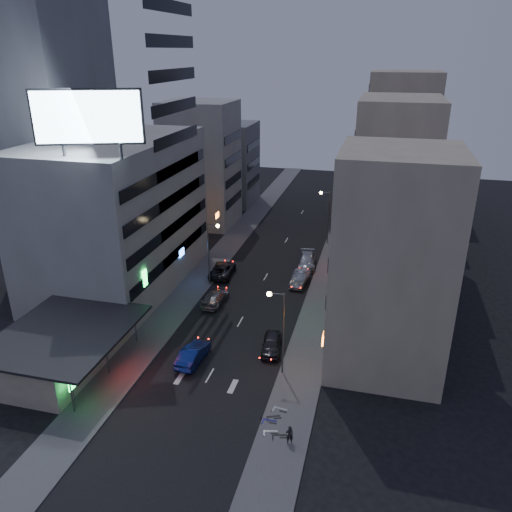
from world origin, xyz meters
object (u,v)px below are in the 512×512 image
(parked_car_right_mid, at_px, (300,278))
(scooter_black_a, at_px, (287,429))
(scooter_silver_a, at_px, (278,425))
(parked_car_left, at_px, (223,269))
(parked_car_right_near, at_px, (272,344))
(scooter_blue, at_px, (277,415))
(parked_car_right_far, at_px, (307,261))
(road_car_silver, at_px, (215,297))
(road_car_blue, at_px, (193,354))
(person, at_px, (290,435))
(scooter_black_b, at_px, (280,410))
(scooter_silver_b, at_px, (288,404))

(parked_car_right_mid, distance_m, scooter_black_a, 26.94)
(scooter_silver_a, bearing_deg, parked_car_left, 13.68)
(parked_car_right_near, bearing_deg, scooter_black_a, -78.73)
(scooter_silver_a, xyz_separation_m, scooter_blue, (-0.28, 1.05, 0.01))
(parked_car_right_far, xyz_separation_m, road_car_silver, (-8.65, -13.37, -0.06))
(road_car_blue, bearing_deg, person, 146.00)
(parked_car_left, xyz_separation_m, scooter_silver_a, (13.12, -26.63, -0.17))
(parked_car_right_mid, bearing_deg, parked_car_right_far, 94.32)
(parked_car_right_near, xyz_separation_m, parked_car_right_mid, (0.11, 15.63, 0.03))
(parked_car_right_mid, relative_size, scooter_silver_a, 2.88)
(parked_car_right_near, bearing_deg, scooter_blue, -82.03)
(parked_car_right_mid, height_order, road_car_silver, parked_car_right_mid)
(parked_car_right_near, distance_m, scooter_black_b, 9.45)
(parked_car_left, relative_size, road_car_blue, 1.18)
(parked_car_right_near, relative_size, road_car_silver, 0.87)
(parked_car_left, height_order, parked_car_right_far, parked_car_right_far)
(parked_car_right_mid, distance_m, scooter_black_b, 24.82)
(parked_car_right_mid, bearing_deg, parked_car_left, -176.88)
(parked_car_right_mid, height_order, scooter_black_b, parked_car_right_mid)
(road_car_blue, distance_m, road_car_silver, 11.84)
(parked_car_right_mid, bearing_deg, road_car_blue, -105.58)
(parked_car_right_mid, distance_m, person, 27.82)
(scooter_silver_a, relative_size, scooter_silver_b, 0.96)
(parked_car_left, height_order, scooter_black_a, parked_car_left)
(scooter_black_b, bearing_deg, scooter_black_a, -177.50)
(parked_car_left, relative_size, road_car_silver, 1.12)
(scooter_black_b, xyz_separation_m, scooter_silver_b, (0.49, 0.76, 0.01))
(road_car_silver, distance_m, scooter_blue, 21.09)
(scooter_black_b, relative_size, scooter_silver_b, 0.98)
(scooter_silver_a, bearing_deg, parked_car_right_mid, -6.40)
(parked_car_right_mid, xyz_separation_m, scooter_silver_b, (3.14, -23.91, -0.14))
(scooter_silver_a, bearing_deg, scooter_silver_b, -19.07)
(scooter_black_a, bearing_deg, road_car_silver, 19.93)
(scooter_blue, bearing_deg, person, -147.02)
(person, relative_size, scooter_silver_b, 0.88)
(scooter_black_a, bearing_deg, parked_car_right_near, 5.84)
(road_car_silver, distance_m, scooter_silver_a, 22.13)
(scooter_silver_b, bearing_deg, parked_car_right_mid, 15.93)
(parked_car_right_mid, bearing_deg, parked_car_right_near, -86.28)
(parked_car_right_mid, height_order, scooter_silver_a, parked_car_right_mid)
(scooter_silver_b, bearing_deg, road_car_silver, 44.29)
(scooter_silver_b, bearing_deg, scooter_blue, 167.33)
(parked_car_left, distance_m, parked_car_right_far, 11.69)
(road_car_blue, bearing_deg, parked_car_right_far, -101.96)
(parked_car_left, height_order, person, person)
(parked_car_right_near, height_order, scooter_silver_b, parked_car_right_near)
(road_car_blue, distance_m, scooter_black_b, 10.98)
(parked_car_right_far, relative_size, scooter_silver_a, 3.30)
(parked_car_left, xyz_separation_m, scooter_black_b, (12.92, -24.85, -0.16))
(parked_car_right_near, bearing_deg, parked_car_left, 115.38)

